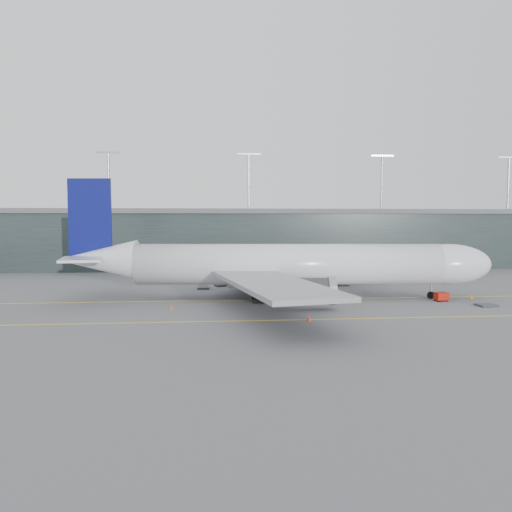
{
  "coord_description": "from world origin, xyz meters",
  "views": [
    {
      "loc": [
        -5.25,
        -79.95,
        12.13
      ],
      "look_at": [
        1.93,
        -4.0,
        6.79
      ],
      "focal_mm": 35.0,
      "sensor_mm": 36.0,
      "label": 1
    }
  ],
  "objects": [
    {
      "name": "uld_a",
      "position": [
        -6.3,
        9.09,
        1.02
      ],
      "size": [
        2.15,
        1.73,
        1.93
      ],
      "rotation": [
        0.0,
        0.0,
        -0.02
      ],
      "color": "#36363A",
      "rests_on": "ground"
    },
    {
      "name": "cone_nose",
      "position": [
        35.56,
        -6.2,
        0.39
      ],
      "size": [
        0.49,
        0.49,
        0.78
      ],
      "primitive_type": "cone",
      "color": "orange",
      "rests_on": "ground"
    },
    {
      "name": "taxiline_a",
      "position": [
        0.0,
        -4.0,
        0.01
      ],
      "size": [
        160.0,
        0.25,
        0.02
      ],
      "primitive_type": "cube",
      "color": "yellow",
      "rests_on": "ground"
    },
    {
      "name": "gse_cart",
      "position": [
        29.84,
        -7.94,
        0.75
      ],
      "size": [
        2.19,
        1.61,
        1.35
      ],
      "rotation": [
        0.0,
        0.0,
        0.19
      ],
      "color": "#9F160B",
      "rests_on": "ground"
    },
    {
      "name": "ground",
      "position": [
        0.0,
        0.0,
        0.0
      ],
      "size": [
        320.0,
        320.0,
        0.0
      ],
      "primitive_type": "plane",
      "color": "#5B5B60",
      "rests_on": "ground"
    },
    {
      "name": "cone_tail",
      "position": [
        -10.45,
        -11.48,
        0.38
      ],
      "size": [
        0.48,
        0.48,
        0.76
      ],
      "primitive_type": "cone",
      "color": "#FD450E",
      "rests_on": "ground"
    },
    {
      "name": "taxiline_b",
      "position": [
        0.0,
        -20.0,
        0.01
      ],
      "size": [
        160.0,
        0.25,
        0.02
      ],
      "primitive_type": "cube",
      "color": "yellow",
      "rests_on": "ground"
    },
    {
      "name": "baggage_dolly",
      "position": [
        34.2,
        -12.81,
        0.16
      ],
      "size": [
        2.91,
        2.45,
        0.27
      ],
      "primitive_type": "cube",
      "rotation": [
        0.0,
        0.0,
        0.12
      ],
      "color": "#343438",
      "rests_on": "ground"
    },
    {
      "name": "uld_c",
      "position": [
        0.3,
        11.11,
        1.04
      ],
      "size": [
        2.64,
        2.38,
        1.98
      ],
      "rotation": [
        0.0,
        0.0,
        -0.35
      ],
      "color": "#36363A",
      "rests_on": "ground"
    },
    {
      "name": "uld_b",
      "position": [
        -3.19,
        12.69,
        0.97
      ],
      "size": [
        2.51,
        2.29,
        1.85
      ],
      "rotation": [
        0.0,
        0.0,
        0.4
      ],
      "color": "#36363A",
      "rests_on": "ground"
    },
    {
      "name": "cone_wing_stbd",
      "position": [
        6.86,
        -20.77,
        0.38
      ],
      "size": [
        0.48,
        0.48,
        0.76
      ],
      "primitive_type": "cone",
      "color": "#EF370D",
      "rests_on": "ground"
    },
    {
      "name": "main_aircraft",
      "position": [
        6.47,
        -3.26,
        5.25
      ],
      "size": [
        66.79,
        62.49,
        18.72
      ],
      "rotation": [
        0.0,
        0.0,
        -0.09
      ],
      "color": "silver",
      "rests_on": "ground"
    },
    {
      "name": "taxiline_lead_main",
      "position": [
        5.0,
        20.0,
        0.01
      ],
      "size": [
        0.25,
        60.0,
        0.02
      ],
      "primitive_type": "cube",
      "color": "yellow",
      "rests_on": "ground"
    },
    {
      "name": "cone_wing_port",
      "position": [
        9.33,
        12.78,
        0.38
      ],
      "size": [
        0.47,
        0.47,
        0.75
      ],
      "primitive_type": "cone",
      "color": "orange",
      "rests_on": "ground"
    },
    {
      "name": "jet_bridge",
      "position": [
        17.91,
        24.25,
        4.95
      ],
      "size": [
        11.38,
        43.42,
        6.61
      ],
      "rotation": [
        0.0,
        0.0,
        0.19
      ],
      "color": "#2C2B31",
      "rests_on": "ground"
    },
    {
      "name": "terminal",
      "position": [
        -0.0,
        58.0,
        7.62
      ],
      "size": [
        240.0,
        36.0,
        29.0
      ],
      "color": "#1E2929",
      "rests_on": "ground"
    }
  ]
}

